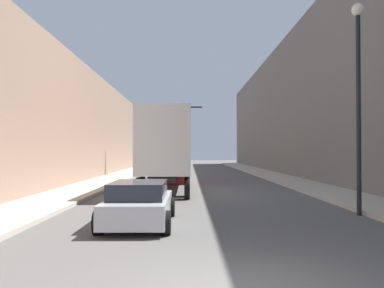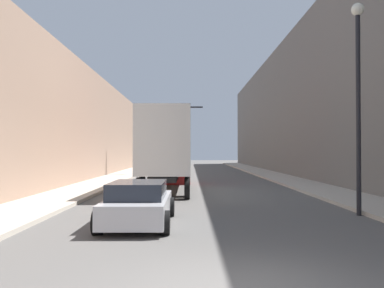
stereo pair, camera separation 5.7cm
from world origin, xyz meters
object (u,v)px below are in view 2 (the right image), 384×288
at_px(sedan_car, 139,204).
at_px(traffic_signal_gantry, 155,126).
at_px(semi_truck, 168,148).
at_px(street_lamp, 358,80).

distance_m(sedan_car, traffic_signal_gantry, 25.82).
distance_m(semi_truck, traffic_signal_gantry, 14.48).
height_order(traffic_signal_gantry, street_lamp, street_lamp).
xyz_separation_m(semi_truck, sedan_car, (-0.32, -11.29, -1.74)).
distance_m(sedan_car, street_lamp, 8.50).
bearing_deg(street_lamp, sedan_car, -166.45).
bearing_deg(traffic_signal_gantry, street_lamp, -69.41).
xyz_separation_m(sedan_car, street_lamp, (7.29, 1.76, 4.00)).
height_order(semi_truck, sedan_car, semi_truck).
distance_m(semi_truck, street_lamp, 12.03).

